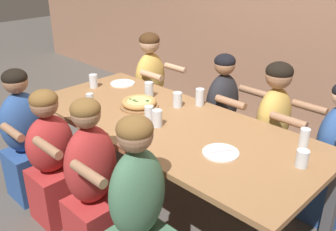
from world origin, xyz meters
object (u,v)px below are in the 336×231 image
at_px(diner_near_midleft, 52,163).
at_px(drinking_glass_c, 90,101).
at_px(drinking_glass_b, 304,139).
at_px(diner_far_left, 151,90).
at_px(diner_far_right, 332,161).
at_px(pizza_board_main, 139,103).
at_px(diner_near_left, 26,141).
at_px(diner_near_midright, 138,217).
at_px(drinking_glass_h, 302,159).
at_px(drinking_glass_a, 157,119).
at_px(drinking_glass_g, 177,100).
at_px(drinking_glass_i, 94,82).
at_px(diner_far_center, 222,120).
at_px(drinking_glass_f, 149,114).
at_px(diner_near_center, 93,188).
at_px(diner_far_midright, 272,135).
at_px(drinking_glass_e, 149,91).
at_px(drinking_glass_d, 200,98).
at_px(empty_plate_b, 123,83).
at_px(empty_plate_a, 221,153).

bearing_deg(diner_near_midleft, drinking_glass_c, 17.77).
distance_m(drinking_glass_b, diner_far_left, 1.94).
bearing_deg(diner_far_right, pizza_board_main, -62.66).
bearing_deg(pizza_board_main, diner_near_left, -126.08).
height_order(drinking_glass_c, diner_near_left, diner_near_left).
xyz_separation_m(pizza_board_main, diner_near_midleft, (-0.13, -0.76, -0.29)).
distance_m(drinking_glass_c, diner_near_midright, 1.24).
xyz_separation_m(pizza_board_main, drinking_glass_b, (1.27, 0.32, 0.02)).
xyz_separation_m(drinking_glass_h, diner_near_midleft, (-1.51, -0.84, -0.31)).
bearing_deg(drinking_glass_h, drinking_glass_b, 113.89).
bearing_deg(drinking_glass_a, drinking_glass_g, 111.63).
relative_size(diner_near_midright, diner_far_left, 1.01).
height_order(drinking_glass_c, diner_near_midleft, diner_near_midleft).
xyz_separation_m(drinking_glass_i, diner_far_center, (1.00, 0.68, -0.29)).
height_order(drinking_glass_f, diner_near_center, diner_near_center).
xyz_separation_m(drinking_glass_g, diner_far_right, (1.14, 0.47, -0.31)).
bearing_deg(diner_near_left, diner_far_right, -52.59).
bearing_deg(drinking_glass_h, diner_far_midright, 130.91).
height_order(drinking_glass_c, diner_near_midright, diner_near_midright).
bearing_deg(diner_near_midleft, drinking_glass_e, -1.08).
relative_size(drinking_glass_d, diner_near_midleft, 0.14).
height_order(empty_plate_b, drinking_glass_h, drinking_glass_h).
bearing_deg(diner_near_midleft, diner_far_center, -17.66).
relative_size(empty_plate_b, drinking_glass_f, 1.92).
xyz_separation_m(pizza_board_main, diner_near_midright, (0.84, -0.76, -0.24)).
bearing_deg(diner_near_left, drinking_glass_c, -29.82).
xyz_separation_m(drinking_glass_g, diner_near_center, (0.17, -0.99, -0.29)).
height_order(drinking_glass_e, diner_far_midright, diner_far_midright).
bearing_deg(drinking_glass_g, diner_far_midright, 36.61).
bearing_deg(empty_plate_b, diner_near_center, -47.62).
bearing_deg(drinking_glass_i, empty_plate_b, 63.99).
xyz_separation_m(empty_plate_a, drinking_glass_g, (-0.72, 0.36, 0.06)).
xyz_separation_m(diner_far_midright, diner_far_left, (-1.47, 0.00, 0.00)).
xyz_separation_m(drinking_glass_d, diner_far_right, (1.03, 0.31, -0.31)).
distance_m(drinking_glass_i, diner_near_midleft, 0.99).
relative_size(empty_plate_a, diner_near_midleft, 0.22).
bearing_deg(diner_far_midright, drinking_glass_g, -53.39).
distance_m(drinking_glass_f, drinking_glass_g, 0.36).
bearing_deg(empty_plate_a, diner_near_midleft, -149.71).
bearing_deg(drinking_glass_a, drinking_glass_i, 171.20).
distance_m(empty_plate_b, diner_far_midright, 1.47).
bearing_deg(drinking_glass_h, drinking_glass_f, -169.25).
height_order(drinking_glass_b, drinking_glass_g, drinking_glass_b).
distance_m(drinking_glass_b, drinking_glass_e, 1.39).
bearing_deg(drinking_glass_b, drinking_glass_h, -66.11).
bearing_deg(drinking_glass_i, drinking_glass_d, 20.33).
distance_m(drinking_glass_e, drinking_glass_h, 1.49).
height_order(drinking_glass_b, diner_far_right, diner_far_right).
bearing_deg(pizza_board_main, drinking_glass_i, 178.44).
distance_m(drinking_glass_h, diner_near_midleft, 1.75).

